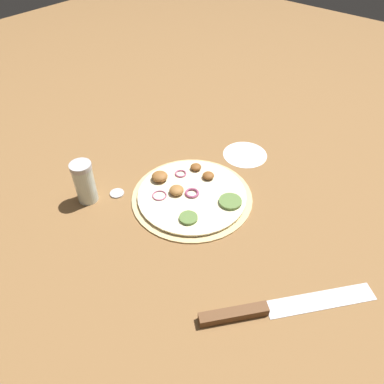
{
  "coord_description": "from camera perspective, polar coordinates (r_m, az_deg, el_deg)",
  "views": [
    {
      "loc": [
        0.48,
        0.41,
        0.6
      ],
      "look_at": [
        0.0,
        0.0,
        0.02
      ],
      "focal_mm": 35.0,
      "sensor_mm": 36.0,
      "label": 1
    }
  ],
  "objects": [
    {
      "name": "loose_cap",
      "position": [
        0.9,
        -11.37,
        -0.11
      ],
      "size": [
        0.03,
        0.03,
        0.01
      ],
      "color": "#B2B2B7",
      "rests_on": "ground_plane"
    },
    {
      "name": "pizza",
      "position": [
        0.87,
        -0.08,
        -0.43
      ],
      "size": [
        0.28,
        0.28,
        0.03
      ],
      "color": "#D6B77A",
      "rests_on": "ground_plane"
    },
    {
      "name": "spice_jar",
      "position": [
        0.87,
        -16.08,
        1.46
      ],
      "size": [
        0.05,
        0.05,
        0.1
      ],
      "color": "silver",
      "rests_on": "ground_plane"
    },
    {
      "name": "flour_patch",
      "position": [
        1.01,
        8.14,
        5.65
      ],
      "size": [
        0.12,
        0.12,
        0.0
      ],
      "color": "white",
      "rests_on": "ground_plane"
    },
    {
      "name": "ground_plane",
      "position": [
        0.87,
        0.0,
        -0.85
      ],
      "size": [
        3.0,
        3.0,
        0.0
      ],
      "primitive_type": "plane",
      "color": "brown"
    },
    {
      "name": "knife",
      "position": [
        0.69,
        10.31,
        -17.28
      ],
      "size": [
        0.27,
        0.22,
        0.02
      ],
      "rotation": [
        0.0,
        0.0,
        2.47
      ],
      "color": "silver",
      "rests_on": "ground_plane"
    }
  ]
}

